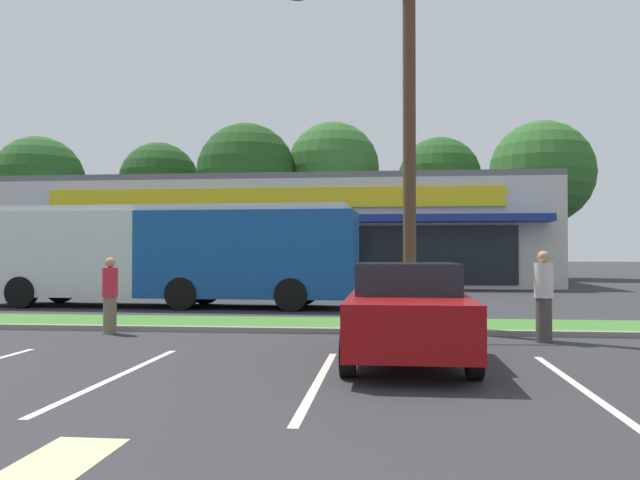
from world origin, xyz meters
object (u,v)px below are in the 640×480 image
Objects in this scene: city_bus at (167,252)px; pedestrian_near_bench at (110,295)px; pedestrian_by_pole at (544,296)px; car_2 at (407,311)px; utility_pole at (404,75)px.

pedestrian_near_bench is (1.14, -6.83, -0.93)m from city_bus.
city_bus is 12.56m from pedestrian_by_pole.
city_bus reaches higher than car_2.
pedestrian_by_pole is (9.08, -0.42, 0.07)m from pedestrian_near_bench.
city_bus is 7.53× the size of pedestrian_near_bench.
city_bus is at bearing 108.76° from pedestrian_by_pole.
city_bus is at bearing -142.26° from car_2.
car_2 is at bearing -174.33° from pedestrian_by_pole.
pedestrian_near_bench is 9.09m from pedestrian_by_pole.
city_bus is 6.99m from pedestrian_near_bench.
utility_pole is 2.37× the size of car_2.
pedestrian_near_bench is at bearing -114.09° from car_2.
city_bus is (-7.54, 5.28, -4.12)m from utility_pole.
city_bus reaches higher than pedestrian_by_pole.
car_2 is 6.96m from pedestrian_near_bench.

